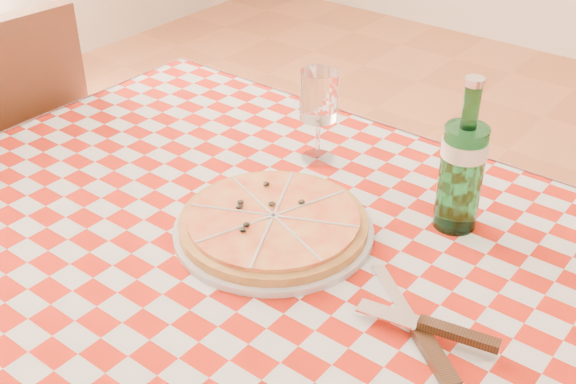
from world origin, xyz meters
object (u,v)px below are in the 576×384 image
at_px(dining_table, 275,297).
at_px(pizza_plate, 273,222).
at_px(water_bottle, 464,156).
at_px(wine_glass, 319,116).

height_order(dining_table, pizza_plate, pizza_plate).
relative_size(dining_table, water_bottle, 4.83).
bearing_deg(water_bottle, dining_table, -130.10).
height_order(pizza_plate, wine_glass, wine_glass).
distance_m(water_bottle, wine_glass, 0.30).
bearing_deg(pizza_plate, wine_glass, 109.85).
relative_size(water_bottle, wine_glass, 1.46).
bearing_deg(pizza_plate, dining_table, -50.12).
xyz_separation_m(dining_table, wine_glass, (-0.11, 0.26, 0.18)).
bearing_deg(water_bottle, wine_glass, 172.87).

